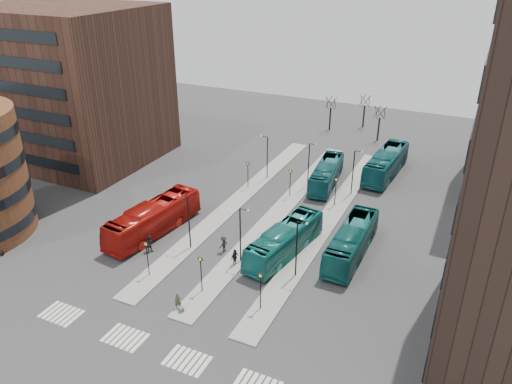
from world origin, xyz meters
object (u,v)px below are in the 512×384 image
at_px(teal_bus_d, 386,163).
at_px(commuter_c, 224,244).
at_px(suitcase, 181,310).
at_px(traveller, 178,301).
at_px(red_bus, 153,218).
at_px(teal_bus_b, 326,174).
at_px(teal_bus_c, 352,241).
at_px(commuter_b, 235,258).
at_px(commuter_a, 149,243).
at_px(teal_bus_a, 285,240).

height_order(teal_bus_d, commuter_c, teal_bus_d).
distance_m(suitcase, traveller, 0.82).
relative_size(red_bus, teal_bus_b, 1.15).
distance_m(teal_bus_c, commuter_b, 12.20).
xyz_separation_m(suitcase, teal_bus_b, (3.14, 31.09, 1.30)).
height_order(teal_bus_d, commuter_a, teal_bus_d).
bearing_deg(suitcase, teal_bus_d, 97.68).
bearing_deg(teal_bus_d, red_bus, -122.37).
relative_size(red_bus, commuter_b, 7.05).
bearing_deg(commuter_c, teal_bus_c, 126.83).
xyz_separation_m(commuter_a, commuter_b, (9.43, 1.43, -0.01)).
relative_size(suitcase, teal_bus_b, 0.05).
bearing_deg(commuter_c, commuter_a, -51.33).
bearing_deg(commuter_a, teal_bus_b, -122.54).
distance_m(red_bus, teal_bus_a, 15.09).
relative_size(teal_bus_a, commuter_c, 6.63).
relative_size(teal_bus_a, teal_bus_c, 0.99).
relative_size(teal_bus_c, commuter_b, 6.47).
distance_m(teal_bus_b, teal_bus_d, 9.29).
xyz_separation_m(traveller, commuter_c, (-0.87, 9.99, 0.08)).
relative_size(commuter_b, commuter_c, 1.03).
distance_m(red_bus, commuter_b, 11.41).
distance_m(suitcase, teal_bus_c, 18.97).
xyz_separation_m(teal_bus_a, commuter_b, (-3.72, -4.11, -0.73)).
relative_size(teal_bus_d, commuter_b, 7.05).
distance_m(teal_bus_a, traveller, 13.36).
xyz_separation_m(commuter_a, commuter_c, (7.16, 3.22, -0.04)).
bearing_deg(commuter_b, teal_bus_a, -28.76).
distance_m(teal_bus_b, commuter_b, 22.66).
relative_size(teal_bus_b, traveller, 6.94).
relative_size(teal_bus_c, commuter_c, 6.70).
height_order(teal_bus_b, teal_bus_c, teal_bus_c).
distance_m(teal_bus_b, commuter_c, 21.24).
bearing_deg(teal_bus_b, commuter_a, -121.96).
bearing_deg(teal_bus_c, suitcase, -124.82).
relative_size(suitcase, commuter_a, 0.30).
height_order(teal_bus_d, commuter_b, teal_bus_d).
xyz_separation_m(suitcase, teal_bus_a, (4.61, 12.67, 1.37)).
height_order(teal_bus_c, commuter_c, teal_bus_c).
bearing_deg(teal_bus_c, traveller, -126.71).
distance_m(red_bus, teal_bus_d, 33.77).
relative_size(teal_bus_d, traveller, 8.00).
distance_m(suitcase, teal_bus_b, 31.27).
bearing_deg(red_bus, teal_bus_b, 64.19).
height_order(red_bus, commuter_a, red_bus).
height_order(teal_bus_b, traveller, teal_bus_b).
relative_size(suitcase, traveller, 0.34).
bearing_deg(suitcase, commuter_a, 162.36).
relative_size(suitcase, teal_bus_c, 0.05).
xyz_separation_m(red_bus, commuter_c, (8.94, -0.12, -0.92)).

